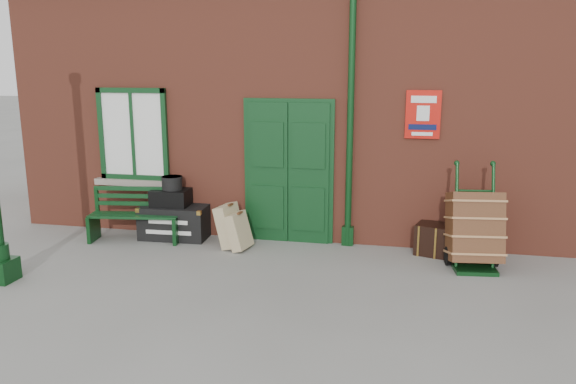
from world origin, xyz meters
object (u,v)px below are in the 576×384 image
(porter_trolley, at_px, (474,229))
(dark_trunk, at_px, (439,240))
(bench, at_px, (136,213))
(houdini_trunk, at_px, (175,222))

(porter_trolley, distance_m, dark_trunk, 0.69)
(porter_trolley, bearing_deg, bench, 170.71)
(dark_trunk, bearing_deg, bench, -160.32)
(porter_trolley, height_order, dark_trunk, porter_trolley)
(bench, distance_m, dark_trunk, 4.73)
(houdini_trunk, height_order, dark_trunk, houdini_trunk)
(houdini_trunk, bearing_deg, dark_trunk, -2.49)
(dark_trunk, bearing_deg, porter_trolley, -28.37)
(bench, relative_size, houdini_trunk, 1.37)
(bench, xyz_separation_m, porter_trolley, (5.15, -0.19, 0.11))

